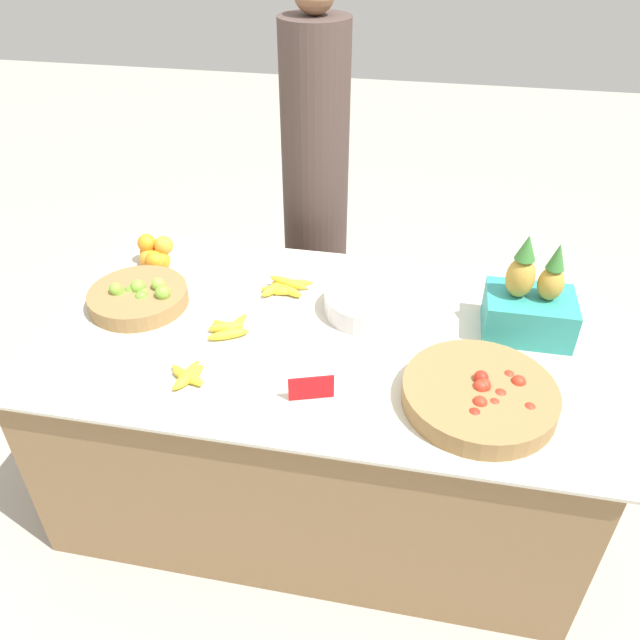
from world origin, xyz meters
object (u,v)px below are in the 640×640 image
(lime_bowl, at_px, (139,297))
(price_sign, at_px, (311,388))
(produce_crate, at_px, (530,305))
(vendor_person, at_px, (315,202))
(metal_bowl, at_px, (368,303))
(tomato_basket, at_px, (480,395))

(lime_bowl, relative_size, price_sign, 2.69)
(produce_crate, relative_size, vendor_person, 0.21)
(price_sign, bearing_deg, lime_bowl, 134.24)
(produce_crate, distance_m, vendor_person, 1.14)
(price_sign, distance_m, vendor_person, 1.22)
(lime_bowl, height_order, produce_crate, produce_crate)
(price_sign, bearing_deg, vendor_person, 82.25)
(metal_bowl, bearing_deg, tomato_basket, -46.83)
(metal_bowl, height_order, price_sign, price_sign)
(metal_bowl, bearing_deg, vendor_person, 115.02)
(tomato_basket, relative_size, metal_bowl, 1.45)
(tomato_basket, bearing_deg, produce_crate, 68.40)
(vendor_person, bearing_deg, tomato_basket, -57.46)
(vendor_person, bearing_deg, price_sign, -79.24)
(tomato_basket, distance_m, vendor_person, 1.33)
(produce_crate, bearing_deg, price_sign, -144.37)
(lime_bowl, relative_size, metal_bowl, 1.13)
(lime_bowl, relative_size, tomato_basket, 0.78)
(tomato_basket, height_order, price_sign, tomato_basket)
(price_sign, bearing_deg, metal_bowl, 58.98)
(vendor_person, bearing_deg, produce_crate, -40.06)
(price_sign, bearing_deg, produce_crate, 17.12)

